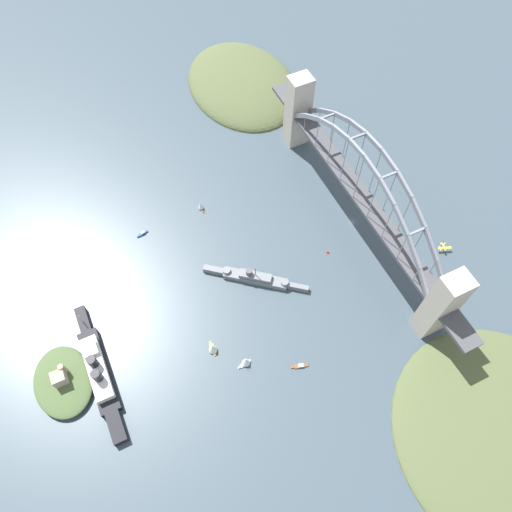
# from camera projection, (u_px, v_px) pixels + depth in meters

# --- Properties ---
(ground_plane) EXTENTS (1400.00, 1400.00, 0.00)m
(ground_plane) POSITION_uv_depth(u_px,v_px,m) (353.00, 222.00, 359.53)
(ground_plane) COLOR #3D4C56
(harbor_arch_bridge) EXTENTS (244.77, 17.02, 75.10)m
(harbor_arch_bridge) POSITION_uv_depth(u_px,v_px,m) (361.00, 194.00, 330.99)
(harbor_arch_bridge) COLOR #BCB29E
(harbor_arch_bridge) RESTS_ON ground
(headland_west_shore) EXTENTS (140.13, 131.82, 16.25)m
(headland_west_shore) POSITION_uv_depth(u_px,v_px,m) (512.00, 442.00, 280.67)
(headland_west_shore) COLOR #515B38
(headland_west_shore) RESTS_ON ground
(headland_east_shore) EXTENTS (123.46, 92.93, 24.36)m
(headland_east_shore) POSITION_uv_depth(u_px,v_px,m) (244.00, 86.00, 434.43)
(headland_east_shore) COLOR #515B38
(headland_east_shore) RESTS_ON ground
(ocean_liner) EXTENTS (93.32, 12.80, 19.44)m
(ocean_liner) POSITION_uv_depth(u_px,v_px,m) (98.00, 370.00, 296.89)
(ocean_liner) COLOR black
(ocean_liner) RESTS_ON ground
(naval_cruiser) EXTENTS (49.17, 60.41, 17.66)m
(naval_cruiser) POSITION_uv_depth(u_px,v_px,m) (255.00, 278.00, 331.82)
(naval_cruiser) COLOR slate
(naval_cruiser) RESTS_ON ground
(fort_island_mid_harbor) EXTENTS (47.40, 35.26, 15.47)m
(fort_island_mid_harbor) POSITION_uv_depth(u_px,v_px,m) (63.00, 381.00, 295.24)
(fort_island_mid_harbor) COLOR #4C6038
(fort_island_mid_harbor) RESTS_ON ground
(seaplane_taxiing_near_bridge) EXTENTS (7.84, 9.74, 5.20)m
(seaplane_taxiing_near_bridge) POSITION_uv_depth(u_px,v_px,m) (444.00, 248.00, 345.13)
(seaplane_taxiing_near_bridge) COLOR #B7B7B2
(seaplane_taxiing_near_bridge) RESTS_ON ground
(small_boat_0) EXTENTS (3.02, 8.98, 2.20)m
(small_boat_0) POSITION_uv_depth(u_px,v_px,m) (143.00, 234.00, 353.13)
(small_boat_0) COLOR #234C8C
(small_boat_0) RESTS_ON ground
(small_boat_1) EXTENTS (5.88, 9.51, 8.58)m
(small_boat_1) POSITION_uv_depth(u_px,v_px,m) (246.00, 361.00, 300.96)
(small_boat_1) COLOR silver
(small_boat_1) RESTS_ON ground
(small_boat_2) EXTENTS (4.98, 10.98, 1.82)m
(small_boat_2) POSITION_uv_depth(u_px,v_px,m) (300.00, 366.00, 303.03)
(small_boat_2) COLOR brown
(small_boat_2) RESTS_ON ground
(small_boat_3) EXTENTS (7.54, 4.16, 8.00)m
(small_boat_3) POSITION_uv_depth(u_px,v_px,m) (201.00, 206.00, 362.41)
(small_boat_3) COLOR brown
(small_boat_3) RESTS_ON ground
(small_boat_4) EXTENTS (10.33, 5.96, 9.55)m
(small_boat_4) POSITION_uv_depth(u_px,v_px,m) (213.00, 348.00, 305.09)
(small_boat_4) COLOR gold
(small_boat_4) RESTS_ON ground
(channel_marker_buoy) EXTENTS (2.20, 2.20, 2.75)m
(channel_marker_buoy) POSITION_uv_depth(u_px,v_px,m) (328.00, 252.00, 344.91)
(channel_marker_buoy) COLOR red
(channel_marker_buoy) RESTS_ON ground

